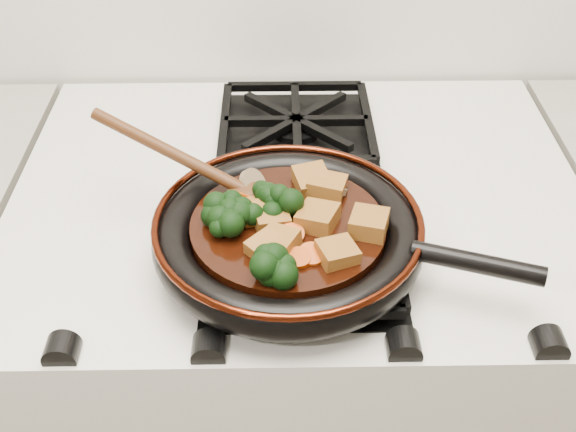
{
  "coord_description": "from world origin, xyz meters",
  "views": [
    {
      "loc": [
        -0.03,
        0.92,
        1.47
      ],
      "look_at": [
        -0.02,
        1.55,
        0.97
      ],
      "focal_mm": 45.0,
      "sensor_mm": 36.0,
      "label": 1
    }
  ],
  "objects": [
    {
      "name": "broccoli_floret_6",
      "position": [
        -0.03,
        1.46,
        0.97
      ],
      "size": [
        0.08,
        0.09,
        0.07
      ],
      "primitive_type": null,
      "rotation": [
        0.2,
        -0.16,
        0.59
      ],
      "color": "black",
      "rests_on": "braising_sauce"
    },
    {
      "name": "wooden_spoon",
      "position": [
        -0.11,
        1.62,
        0.98
      ],
      "size": [
        0.14,
        0.08,
        0.21
      ],
      "rotation": [
        0.0,
        0.0,
        2.76
      ],
      "color": "#49250F",
      "rests_on": "braising_sauce"
    },
    {
      "name": "carrot_coin_1",
      "position": [
        -0.06,
        1.59,
        0.96
      ],
      "size": [
        0.03,
        0.03,
        0.02
      ],
      "primitive_type": "cylinder",
      "rotation": [
        -0.32,
        0.2,
        0.0
      ],
      "color": "#BF3E05",
      "rests_on": "braising_sauce"
    },
    {
      "name": "tofu_cube_1",
      "position": [
        -0.04,
        1.5,
        0.97
      ],
      "size": [
        0.05,
        0.05,
        0.03
      ],
      "primitive_type": "cube",
      "rotation": [
        0.08,
        -0.08,
        0.76
      ],
      "color": "brown",
      "rests_on": "braising_sauce"
    },
    {
      "name": "tofu_cube_8",
      "position": [
        0.02,
        1.55,
        0.97
      ],
      "size": [
        0.06,
        0.06,
        0.03
      ],
      "primitive_type": "cube",
      "rotation": [
        0.06,
        0.08,
        2.75
      ],
      "color": "brown",
      "rests_on": "braising_sauce"
    },
    {
      "name": "carrot_coin_3",
      "position": [
        -0.01,
        1.52,
        0.96
      ],
      "size": [
        0.03,
        0.03,
        0.02
      ],
      "primitive_type": "cylinder",
      "rotation": [
        0.31,
        0.06,
        0.0
      ],
      "color": "#BF3E05",
      "rests_on": "braising_sauce"
    },
    {
      "name": "broccoli_floret_4",
      "position": [
        -0.09,
        1.55,
        0.97
      ],
      "size": [
        0.09,
        0.08,
        0.06
      ],
      "primitive_type": null,
      "rotation": [
        0.06,
        -0.21,
        2.7
      ],
      "color": "black",
      "rests_on": "braising_sauce"
    },
    {
      "name": "burner_grate_front",
      "position": [
        0.0,
        1.55,
        0.91
      ],
      "size": [
        0.23,
        0.23,
        0.03
      ],
      "primitive_type": null,
      "color": "black",
      "rests_on": "stove"
    },
    {
      "name": "broccoli_floret_0",
      "position": [
        -0.03,
        1.46,
        0.97
      ],
      "size": [
        0.09,
        0.08,
        0.07
      ],
      "primitive_type": null,
      "rotation": [
        0.12,
        0.21,
        0.48
      ],
      "color": "black",
      "rests_on": "braising_sauce"
    },
    {
      "name": "tofu_cube_0",
      "position": [
        0.01,
        1.62,
        0.97
      ],
      "size": [
        0.05,
        0.05,
        0.03
      ],
      "primitive_type": "cube",
      "rotation": [
        -0.03,
        -0.12,
        1.83
      ],
      "color": "brown",
      "rests_on": "braising_sauce"
    },
    {
      "name": "tofu_cube_7",
      "position": [
        -0.03,
        1.5,
        0.97
      ],
      "size": [
        0.05,
        0.05,
        0.03
      ],
      "primitive_type": "cube",
      "rotation": [
        -0.05,
        0.09,
        2.62
      ],
      "color": "brown",
      "rests_on": "braising_sauce"
    },
    {
      "name": "mushroom_slice_1",
      "position": [
        -0.03,
        1.47,
        0.97
      ],
      "size": [
        0.03,
        0.04,
        0.03
      ],
      "primitive_type": "cylinder",
      "rotation": [
        0.76,
        0.0,
        1.48
      ],
      "color": "olive",
      "rests_on": "braising_sauce"
    },
    {
      "name": "carrot_coin_2",
      "position": [
        -0.01,
        1.48,
        0.96
      ],
      "size": [
        0.03,
        0.03,
        0.01
      ],
      "primitive_type": "cylinder",
      "rotation": [
        0.2,
        -0.02,
        0.0
      ],
      "color": "#BF3E05",
      "rests_on": "braising_sauce"
    },
    {
      "name": "carrot_coin_0",
      "position": [
        0.01,
        1.49,
        0.96
      ],
      "size": [
        0.03,
        0.03,
        0.02
      ],
      "primitive_type": "cylinder",
      "rotation": [
        0.25,
        0.06,
        0.0
      ],
      "color": "#BF3E05",
      "rests_on": "braising_sauce"
    },
    {
      "name": "tofu_cube_5",
      "position": [
        0.03,
        1.6,
        0.97
      ],
      "size": [
        0.05,
        0.05,
        0.03
      ],
      "primitive_type": "cube",
      "rotation": [
        0.07,
        0.11,
        1.31
      ],
      "color": "brown",
      "rests_on": "braising_sauce"
    },
    {
      "name": "braising_sauce",
      "position": [
        -0.02,
        1.55,
        0.95
      ],
      "size": [
        0.22,
        0.22,
        0.02
      ],
      "primitive_type": "cylinder",
      "color": "black",
      "rests_on": "skillet"
    },
    {
      "name": "tofu_cube_3",
      "position": [
        0.03,
        1.49,
        0.97
      ],
      "size": [
        0.05,
        0.05,
        0.02
      ],
      "primitive_type": "cube",
      "rotation": [
        0.06,
        -0.03,
        1.94
      ],
      "color": "brown",
      "rests_on": "braising_sauce"
    },
    {
      "name": "broccoli_floret_5",
      "position": [
        -0.04,
        1.58,
        0.97
      ],
      "size": [
        0.08,
        0.09,
        0.07
      ],
      "primitive_type": null,
      "rotation": [
        0.25,
        -0.1,
        0.64
      ],
      "color": "black",
      "rests_on": "braising_sauce"
    },
    {
      "name": "tofu_cube_4",
      "position": [
        0.07,
        1.53,
        0.97
      ],
      "size": [
        0.05,
        0.05,
        0.03
      ],
      "primitive_type": "cube",
      "rotation": [
        -0.01,
        0.06,
        1.29
      ],
      "color": "brown",
      "rests_on": "braising_sauce"
    },
    {
      "name": "broccoli_floret_2",
      "position": [
        -0.07,
        1.55,
        0.97
      ],
      "size": [
        0.07,
        0.06,
        0.07
      ],
      "primitive_type": null,
      "rotation": [
        0.18,
        0.09,
        1.58
      ],
      "color": "black",
      "rests_on": "braising_sauce"
    },
    {
      "name": "broccoli_floret_3",
      "position": [
        -0.08,
        1.54,
        0.97
      ],
      "size": [
        0.09,
        0.08,
        0.07
      ],
      "primitive_type": null,
      "rotation": [
        0.21,
        -0.07,
        1.95
      ],
      "color": "black",
      "rests_on": "braising_sauce"
    },
    {
      "name": "skillet",
      "position": [
        -0.01,
        1.55,
        0.94
      ],
      "size": [
        0.42,
        0.31,
        0.05
      ],
      "rotation": [
        0.0,
        0.0,
        -0.33
      ],
      "color": "black",
      "rests_on": "burner_grate_front"
    },
    {
      "name": "broccoli_floret_1",
      "position": [
        -0.03,
        1.57,
        0.97
      ],
      "size": [
        0.08,
        0.09,
        0.08
      ],
      "primitive_type": null,
      "rotation": [
        -0.23,
        0.23,
        0.91
      ],
      "color": "black",
      "rests_on": "braising_sauce"
    },
    {
      "name": "mushroom_slice_0",
      "position": [
        -0.06,
        1.61,
        0.97
      ],
      "size": [
        0.04,
        0.05,
        0.03
      ],
      "primitive_type": "cylinder",
      "rotation": [
        0.87,
        0.0,
        1.16
      ],
      "color": "olive",
      "rests_on": "braising_sauce"
    },
    {
      "name": "burner_grate_back",
      "position": [
        0.0,
        1.83,
        0.91
      ],
      "size": [
        0.23,
        0.23,
        0.03
      ],
      "primitive_type": null,
      "color": "black",
      "rests_on": "stove"
    },
    {
      "name": "tofu_cube_6",
      "position": [
        -0.05,
        1.56,
        0.97
      ],
      "size": [
        0.05,
        0.05,
        0.02
      ],
      "primitive_type": "cube",
      "rotation": [
        -0.04,
        0.09,
        0.4
      ],
      "color": "brown",
      "rests_on": "braising_sauce"
    },
    {
      "name": "tofu_cube_2",
      "position": [
        -0.04,
        1.55,
        0.97
      ],
      "size": [
        0.05,
        0.05,
        0.03
      ],
      "primitive_type": "cube",
      "rotation": [
        0.11,
        0.07,
        0.25
      ],
      "color": "brown",
      "rests_on": "braising_sauce"
    },
    {
      "name": "mushroom_slice_2",
      "position": [
        0.04,
        1.6,
        0.97
      ],
      "size": [
        0.04,
        0.04,
        0.02
      ],
      "primitive_type": "cylinder",
      "rotation": [
        0.59,
        0.0,
        2.53
      ],
      "color": "olive",
      "rests_on": "braising_sauce"
    },
    {
      "name": "stove",
      "position": [
        0.0,
        1.69,
        0.45
      ],
      "size": [
        0.76,
        0.6,
        0.9
      ],
      "primitive_type": "cube",
      "color": "silver",
      "rests_on": "ground"
    }
  ]
}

